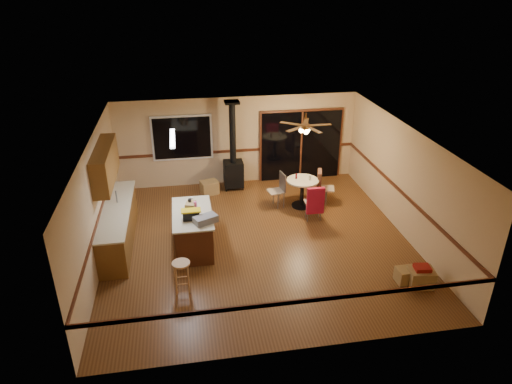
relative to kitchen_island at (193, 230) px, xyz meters
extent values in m
plane|color=brown|center=(1.50, 0.00, -0.45)|extent=(7.00, 7.00, 0.00)
plane|color=silver|center=(1.50, 0.00, 2.15)|extent=(7.00, 7.00, 0.00)
plane|color=tan|center=(1.50, 3.50, 0.85)|extent=(7.00, 0.00, 7.00)
plane|color=tan|center=(1.50, -3.50, 0.85)|extent=(7.00, 0.00, 7.00)
plane|color=tan|center=(-2.00, 0.00, 0.85)|extent=(0.00, 7.00, 7.00)
plane|color=tan|center=(5.00, 0.00, 0.85)|extent=(0.00, 7.00, 7.00)
cube|color=black|center=(-0.10, 3.45, 1.05)|extent=(1.72, 0.10, 1.32)
cube|color=black|center=(3.40, 3.45, 0.60)|extent=(2.52, 0.10, 2.10)
cube|color=brown|center=(-1.70, 0.50, -0.02)|extent=(0.60, 3.00, 0.86)
cube|color=beige|center=(-1.70, 0.50, 0.43)|extent=(0.64, 3.04, 0.04)
cube|color=brown|center=(-1.83, 0.70, 1.45)|extent=(0.35, 2.00, 0.80)
cube|color=#4D2513|center=(0.00, 0.00, -0.02)|extent=(0.80, 1.60, 0.86)
cube|color=beige|center=(0.00, 0.00, 0.43)|extent=(0.88, 1.68, 0.04)
cube|color=black|center=(1.30, 3.05, 0.00)|extent=(0.55, 0.50, 0.75)
cylinder|color=black|center=(1.30, 3.05, 1.26)|extent=(0.18, 0.18, 1.77)
cylinder|color=brown|center=(2.97, 1.59, 1.80)|extent=(0.24, 0.24, 0.10)
cylinder|color=brown|center=(2.97, 1.59, 2.07)|extent=(0.05, 0.05, 0.16)
sphere|color=#FFD88C|center=(2.97, 1.59, 1.68)|extent=(0.16, 0.16, 0.16)
cube|color=white|center=(-0.30, 0.30, 2.11)|extent=(0.10, 1.20, 0.04)
cube|color=slate|center=(0.27, -0.49, 0.52)|extent=(0.57, 0.46, 0.15)
cube|color=black|center=(-0.03, -0.30, 0.55)|extent=(0.36, 0.19, 0.20)
cube|color=gold|center=(-0.03, -0.30, 0.66)|extent=(0.43, 0.23, 0.03)
cube|color=olive|center=(-0.02, 0.13, 0.54)|extent=(0.27, 0.32, 0.19)
cylinder|color=black|center=(-0.03, 0.17, 0.58)|extent=(0.08, 0.08, 0.26)
cylinder|color=#D84C8C|center=(0.09, 0.08, 0.56)|extent=(0.08, 0.08, 0.23)
cylinder|color=white|center=(0.02, 0.40, 0.54)|extent=(0.08, 0.08, 0.19)
cylinder|color=tan|center=(-0.30, -1.55, -0.13)|extent=(0.40, 0.40, 0.65)
cylinder|color=blue|center=(0.14, -0.55, -0.32)|extent=(0.33, 0.33, 0.27)
cylinder|color=black|center=(2.97, 1.59, -0.43)|extent=(0.53, 0.53, 0.04)
cylinder|color=black|center=(2.97, 1.59, -0.06)|extent=(0.10, 0.10, 0.70)
cylinder|color=beige|center=(2.97, 1.59, 0.31)|extent=(0.85, 0.85, 0.04)
cylinder|color=#590C14|center=(2.82, 1.69, 0.40)|extent=(0.06, 0.06, 0.14)
cylinder|color=beige|center=(3.15, 1.54, 0.40)|extent=(0.08, 0.08, 0.14)
cube|color=tan|center=(2.27, 1.69, 0.00)|extent=(0.46, 0.46, 0.03)
cube|color=slate|center=(2.46, 1.73, 0.25)|extent=(0.10, 0.40, 0.50)
cube|color=tan|center=(3.07, 0.89, 0.00)|extent=(0.40, 0.40, 0.03)
cube|color=slate|center=(3.07, 0.70, 0.25)|extent=(0.40, 0.03, 0.50)
cube|color=#B6142E|center=(3.07, 0.68, 0.15)|extent=(0.44, 0.11, 0.70)
cube|color=tan|center=(3.67, 1.64, 0.00)|extent=(0.50, 0.50, 0.03)
cube|color=slate|center=(3.49, 1.70, 0.25)|extent=(0.14, 0.39, 0.50)
cube|color=#532F1F|center=(3.47, 1.70, 0.15)|extent=(0.22, 0.45, 0.70)
cube|color=olive|center=(0.57, 2.80, -0.26)|extent=(0.56, 0.49, 0.38)
cube|color=olive|center=(4.45, -2.20, -0.27)|extent=(0.55, 0.48, 0.38)
cube|color=olive|center=(4.21, -2.05, -0.30)|extent=(0.39, 0.34, 0.31)
cube|color=maroon|center=(4.45, -2.20, -0.04)|extent=(0.34, 0.29, 0.08)
camera|label=1|loc=(-0.08, -9.08, 5.26)|focal=32.00mm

